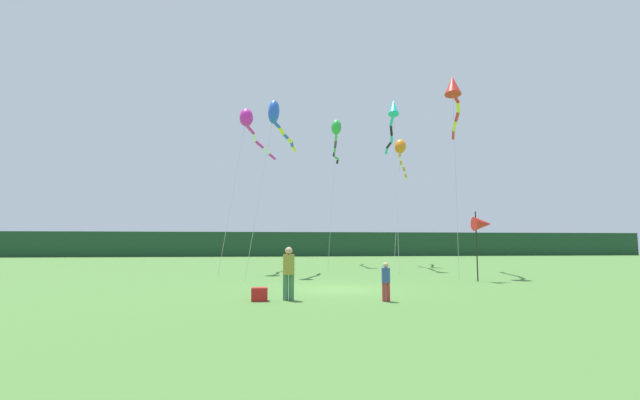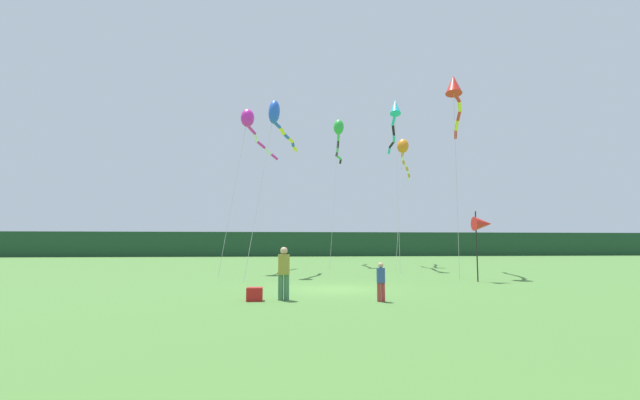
% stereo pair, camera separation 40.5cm
% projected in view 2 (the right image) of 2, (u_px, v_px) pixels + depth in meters
% --- Properties ---
extents(ground_plane, '(120.00, 120.00, 0.00)m').
position_uv_depth(ground_plane, '(334.00, 289.00, 17.28)').
color(ground_plane, '#477533').
extents(distant_treeline, '(108.00, 3.92, 3.44)m').
position_uv_depth(distant_treeline, '(294.00, 244.00, 62.02)').
color(distant_treeline, '#1E4228').
rests_on(distant_treeline, ground).
extents(person_adult, '(0.38, 0.38, 1.73)m').
position_uv_depth(person_adult, '(284.00, 270.00, 13.99)').
color(person_adult, '#3F724C').
rests_on(person_adult, ground).
extents(person_child, '(0.27, 0.27, 1.24)m').
position_uv_depth(person_child, '(381.00, 280.00, 13.62)').
color(person_child, '#B23338').
rests_on(person_child, ground).
extents(cooler_box, '(0.52, 0.39, 0.43)m').
position_uv_depth(cooler_box, '(255.00, 294.00, 13.75)').
color(cooler_box, red).
rests_on(cooler_box, ground).
extents(banner_flag_pole, '(0.90, 0.70, 3.42)m').
position_uv_depth(banner_flag_pole, '(483.00, 224.00, 20.87)').
color(banner_flag_pole, black).
rests_on(banner_flag_pole, ground).
extents(kite_magenta, '(3.17, 10.04, 10.77)m').
position_uv_depth(kite_magenta, '(251.00, 124.00, 28.58)').
color(kite_magenta, '#B2B2B2').
rests_on(kite_magenta, ground).
extents(kite_cyan, '(2.44, 11.03, 12.53)m').
position_uv_depth(kite_cyan, '(394.00, 115.00, 31.90)').
color(kite_cyan, '#B2B2B2').
rests_on(kite_cyan, ground).
extents(kite_orange, '(4.24, 9.91, 10.63)m').
position_uv_depth(kite_orange, '(404.00, 151.00, 35.93)').
color(kite_orange, '#B2B2B2').
rests_on(kite_orange, ground).
extents(kite_blue, '(2.90, 7.62, 10.47)m').
position_uv_depth(kite_blue, '(277.00, 117.00, 25.62)').
color(kite_blue, '#B2B2B2').
rests_on(kite_blue, ground).
extents(kite_green, '(2.40, 10.30, 12.30)m').
position_uv_depth(kite_green, '(339.00, 133.00, 36.24)').
color(kite_green, '#B2B2B2').
rests_on(kite_green, ground).
extents(kite_red, '(3.42, 7.59, 11.84)m').
position_uv_depth(kite_red, '(454.00, 91.00, 25.52)').
color(kite_red, '#B2B2B2').
rests_on(kite_red, ground).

